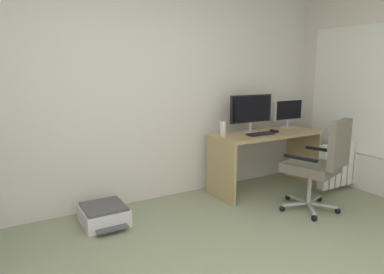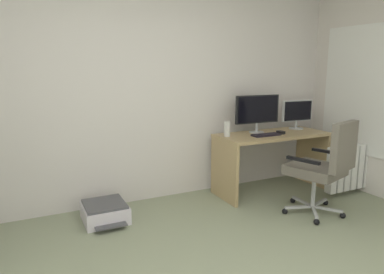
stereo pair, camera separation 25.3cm
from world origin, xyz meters
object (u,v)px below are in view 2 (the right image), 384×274
desktop_speaker (227,129)px  radiator (358,166)px  desk (272,149)px  monitor_secondary (297,112)px  office_chair (324,164)px  monitor_main (257,110)px  printer (105,212)px  keyboard (266,135)px  computer_mouse (281,132)px

desktop_speaker → radiator: desktop_speaker is taller
desk → monitor_secondary: (0.48, 0.12, 0.41)m
office_chair → monitor_main: bearing=98.8°
monitor_main → printer: monitor_main is taller
keyboard → printer: bearing=177.6°
desk → office_chair: office_chair is taller
office_chair → monitor_secondary: bearing=63.3°
monitor_main → office_chair: size_ratio=0.59×
desk → printer: 2.08m
radiator → monitor_secondary: bearing=125.2°
monitor_main → keyboard: 0.34m
keyboard → office_chair: size_ratio=0.34×
computer_mouse → printer: computer_mouse is taller
monitor_main → keyboard: (-0.02, -0.21, -0.26)m
monitor_secondary → keyboard: size_ratio=1.33×
desk → computer_mouse: 0.23m
computer_mouse → radiator: size_ratio=0.10×
monitor_main → office_chair: 1.06m
monitor_main → desktop_speaker: 0.49m
keyboard → desktop_speaker: bearing=160.4°
desk → desktop_speaker: (-0.59, 0.07, 0.28)m
radiator → monitor_main: bearing=149.7°
office_chair → printer: bearing=157.2°
monitor_main → radiator: 1.40m
printer → monitor_secondary: bearing=2.2°
computer_mouse → printer: bearing=-179.9°
desktop_speaker → office_chair: office_chair is taller
printer → radiator: 3.01m
keyboard → printer: size_ratio=0.65×
office_chair → radiator: (0.92, 0.33, -0.22)m
desktop_speaker → printer: (-1.44, -0.05, -0.72)m
desktop_speaker → radiator: size_ratio=0.18×
radiator → desk: bearing=151.4°
desktop_speaker → radiator: 1.69m
desk → desktop_speaker: bearing=173.0°
monitor_main → monitor_secondary: 0.63m
desk → keyboard: size_ratio=4.02×
office_chair → desktop_speaker: bearing=123.4°
desk → office_chair: size_ratio=1.37×
computer_mouse → office_chair: bearing=-92.6°
desk → monitor_main: bearing=139.9°
desktop_speaker → keyboard: bearing=-20.7°
monitor_secondary → desktop_speaker: size_ratio=2.66×
monitor_main → radiator: bearing=-30.3°
monitor_secondary → desktop_speaker: bearing=-177.5°
keyboard → desk: bearing=29.7°
monitor_main → desk: bearing=-40.1°
desk → monitor_main: monitor_main is taller
printer → desk: bearing=-0.7°
monitor_main → office_chair: monitor_main is taller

